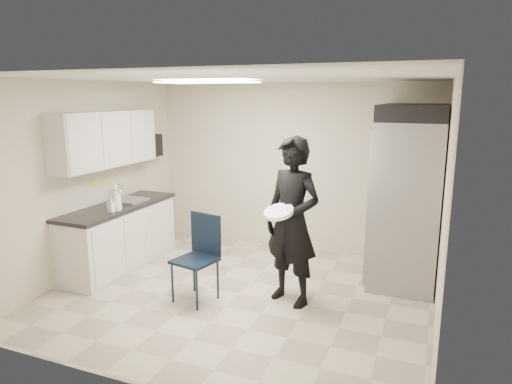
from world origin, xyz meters
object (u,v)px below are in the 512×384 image
at_px(man_tuxedo, 292,222).
at_px(lower_counter, 120,238).
at_px(commercial_fridge, 408,202).
at_px(folding_chair, 195,261).

bearing_deg(man_tuxedo, lower_counter, -163.98).
height_order(lower_counter, man_tuxedo, man_tuxedo).
bearing_deg(lower_counter, commercial_fridge, 15.88).
bearing_deg(lower_counter, folding_chair, -20.32).
bearing_deg(folding_chair, commercial_fridge, 48.15).
relative_size(commercial_fridge, folding_chair, 2.09).
height_order(lower_counter, folding_chair, folding_chair).
xyz_separation_m(commercial_fridge, folding_chair, (-2.24, -1.64, -0.55)).
bearing_deg(folding_chair, lower_counter, 171.57).
relative_size(lower_counter, man_tuxedo, 0.97).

